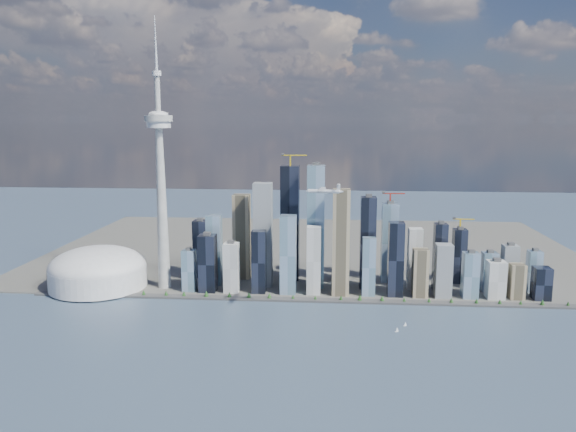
# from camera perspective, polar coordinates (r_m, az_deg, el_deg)

# --- Properties ---
(ground) EXTENTS (4000.00, 4000.00, 0.00)m
(ground) POSITION_cam_1_polar(r_m,az_deg,el_deg) (884.98, 0.89, -13.73)
(ground) COLOR #2F4153
(ground) RESTS_ON ground
(seawall) EXTENTS (1100.00, 22.00, 4.00)m
(seawall) POSITION_cam_1_polar(r_m,az_deg,el_deg) (1117.66, 1.73, -8.52)
(seawall) COLOR #383838
(seawall) RESTS_ON ground
(land) EXTENTS (1400.00, 900.00, 3.00)m
(land) POSITION_cam_1_polar(r_m,az_deg,el_deg) (1551.06, 2.57, -3.32)
(land) COLOR #4C4C47
(land) RESTS_ON ground
(shoreline_trees) EXTENTS (960.53, 7.20, 8.80)m
(shoreline_trees) POSITION_cam_1_polar(r_m,az_deg,el_deg) (1115.54, 1.73, -8.19)
(shoreline_trees) COLOR #3F2D1E
(shoreline_trees) RESTS_ON seawall
(skyscraper_cluster) EXTENTS (736.00, 142.00, 278.09)m
(skyscraper_cluster) POSITION_cam_1_polar(r_m,az_deg,el_deg) (1177.18, 4.87, -3.32)
(skyscraper_cluster) COLOR black
(skyscraper_cluster) RESTS_ON land
(needle_tower) EXTENTS (56.00, 56.00, 550.50)m
(needle_tower) POSITION_cam_1_polar(r_m,az_deg,el_deg) (1179.50, -12.81, 3.84)
(needle_tower) COLOR gray
(needle_tower) RESTS_ON land
(dome_stadium) EXTENTS (200.00, 200.00, 86.00)m
(dome_stadium) POSITION_cam_1_polar(r_m,az_deg,el_deg) (1253.66, -18.75, -5.23)
(dome_stadium) COLOR silver
(dome_stadium) RESTS_ON land
(airplane) EXTENTS (64.61, 57.12, 15.76)m
(airplane) POSITION_cam_1_polar(r_m,az_deg,el_deg) (950.17, 3.70, 2.57)
(airplane) COLOR silver
(airplane) RESTS_ON ground
(sailboat_west) EXTENTS (6.47, 3.12, 8.98)m
(sailboat_west) POSITION_cam_1_polar(r_m,az_deg,el_deg) (981.02, 11.00, -11.31)
(sailboat_west) COLOR silver
(sailboat_west) RESTS_ON ground
(sailboat_east) EXTENTS (5.95, 2.84, 8.25)m
(sailboat_east) POSITION_cam_1_polar(r_m,az_deg,el_deg) (1009.89, 11.82, -10.73)
(sailboat_east) COLOR silver
(sailboat_east) RESTS_ON ground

